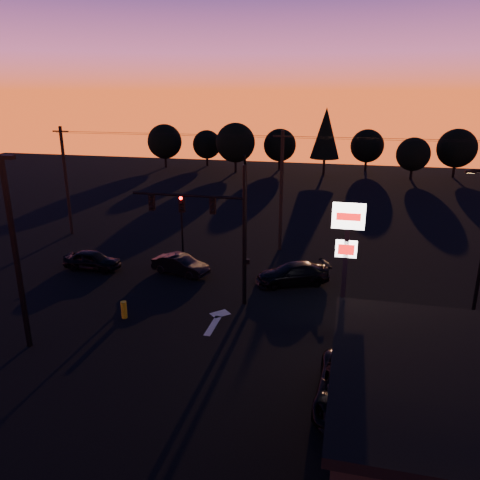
# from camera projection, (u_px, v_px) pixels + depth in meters

# --- Properties ---
(ground) EXTENTS (120.00, 120.00, 0.00)m
(ground) POSITION_uv_depth(u_px,v_px,m) (198.00, 334.00, 23.62)
(ground) COLOR black
(ground) RESTS_ON ground
(lane_arrow) EXTENTS (1.20, 3.10, 0.01)m
(lane_arrow) POSITION_uv_depth(u_px,v_px,m) (216.00, 320.00, 25.05)
(lane_arrow) COLOR beige
(lane_arrow) RESTS_ON ground
(traffic_signal_mast) EXTENTS (6.79, 0.52, 8.58)m
(traffic_signal_mast) POSITION_uv_depth(u_px,v_px,m) (216.00, 219.00, 25.83)
(traffic_signal_mast) COLOR black
(traffic_signal_mast) RESTS_ON ground
(secondary_signal) EXTENTS (0.30, 0.31, 4.35)m
(secondary_signal) POSITION_uv_depth(u_px,v_px,m) (182.00, 216.00, 34.49)
(secondary_signal) COLOR black
(secondary_signal) RESTS_ON ground
(parking_lot_light) EXTENTS (1.25, 0.30, 9.14)m
(parking_lot_light) POSITION_uv_depth(u_px,v_px,m) (14.00, 242.00, 20.90)
(parking_lot_light) COLOR black
(parking_lot_light) RESTS_ON ground
(pylon_sign) EXTENTS (1.50, 0.28, 6.80)m
(pylon_sign) POSITION_uv_depth(u_px,v_px,m) (347.00, 243.00, 21.95)
(pylon_sign) COLOR black
(pylon_sign) RESTS_ON ground
(utility_pole_0) EXTENTS (1.40, 0.26, 9.00)m
(utility_pole_0) POSITION_uv_depth(u_px,v_px,m) (66.00, 181.00, 38.74)
(utility_pole_0) COLOR black
(utility_pole_0) RESTS_ON ground
(utility_pole_1) EXTENTS (1.40, 0.26, 9.00)m
(utility_pole_1) POSITION_uv_depth(u_px,v_px,m) (281.00, 191.00, 34.74)
(utility_pole_1) COLOR black
(utility_pole_1) RESTS_ON ground
(power_wires) EXTENTS (36.00, 1.22, 0.07)m
(power_wires) POSITION_uv_depth(u_px,v_px,m) (283.00, 137.00, 33.53)
(power_wires) COLOR black
(power_wires) RESTS_ON ground
(bollard) EXTENTS (0.32, 0.32, 0.95)m
(bollard) POSITION_uv_depth(u_px,v_px,m) (124.00, 310.00, 25.14)
(bollard) COLOR #AF9C0E
(bollard) RESTS_ON ground
(tree_0) EXTENTS (5.36, 5.36, 6.74)m
(tree_0) POSITION_uv_depth(u_px,v_px,m) (165.00, 142.00, 73.57)
(tree_0) COLOR black
(tree_0) RESTS_ON ground
(tree_1) EXTENTS (4.54, 4.54, 5.71)m
(tree_1) POSITION_uv_depth(u_px,v_px,m) (207.00, 144.00, 75.21)
(tree_1) COLOR black
(tree_1) RESTS_ON ground
(tree_2) EXTENTS (5.77, 5.78, 7.26)m
(tree_2) POSITION_uv_depth(u_px,v_px,m) (235.00, 143.00, 68.96)
(tree_2) COLOR black
(tree_2) RESTS_ON ground
(tree_3) EXTENTS (4.95, 4.95, 6.22)m
(tree_3) POSITION_uv_depth(u_px,v_px,m) (280.00, 145.00, 71.52)
(tree_3) COLOR black
(tree_3) RESTS_ON ground
(tree_4) EXTENTS (4.18, 4.18, 9.50)m
(tree_4) POSITION_uv_depth(u_px,v_px,m) (326.00, 133.00, 66.52)
(tree_4) COLOR black
(tree_4) RESTS_ON ground
(tree_5) EXTENTS (4.95, 4.95, 6.22)m
(tree_5) POSITION_uv_depth(u_px,v_px,m) (367.00, 146.00, 70.49)
(tree_5) COLOR black
(tree_5) RESTS_ON ground
(tree_6) EXTENTS (4.54, 4.54, 5.71)m
(tree_6) POSITION_uv_depth(u_px,v_px,m) (413.00, 154.00, 63.69)
(tree_6) COLOR black
(tree_6) RESTS_ON ground
(tree_7) EXTENTS (5.36, 5.36, 6.74)m
(tree_7) POSITION_uv_depth(u_px,v_px,m) (457.00, 148.00, 64.95)
(tree_7) COLOR black
(tree_7) RESTS_ON ground
(car_left) EXTENTS (3.90, 1.59, 1.33)m
(car_left) POSITION_uv_depth(u_px,v_px,m) (92.00, 260.00, 31.96)
(car_left) COLOR black
(car_left) RESTS_ON ground
(car_mid) EXTENTS (4.14, 2.30, 1.29)m
(car_mid) POSITION_uv_depth(u_px,v_px,m) (181.00, 265.00, 31.17)
(car_mid) COLOR black
(car_mid) RESTS_ON ground
(car_right) EXTENTS (5.00, 3.65, 1.35)m
(car_right) POSITION_uv_depth(u_px,v_px,m) (293.00, 274.00, 29.54)
(car_right) COLOR black
(car_right) RESTS_ON ground
(suv_parked) EXTENTS (2.47, 5.04, 1.38)m
(suv_parked) POSITION_uv_depth(u_px,v_px,m) (347.00, 387.00, 18.23)
(suv_parked) COLOR black
(suv_parked) RESTS_ON ground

